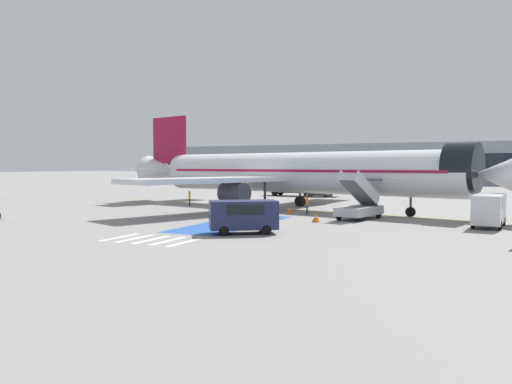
# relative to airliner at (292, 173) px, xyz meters

# --- Properties ---
(ground_plane) EXTENTS (600.00, 600.00, 0.00)m
(ground_plane) POSITION_rel_airliner_xyz_m (0.34, 0.60, -3.72)
(ground_plane) COLOR gray
(apron_leadline_yellow) EXTENTS (75.79, 18.44, 0.01)m
(apron_leadline_yellow) POSITION_rel_airliner_xyz_m (0.58, -0.14, -3.72)
(apron_leadline_yellow) COLOR gold
(apron_leadline_yellow) RESTS_ON ground_plane
(apron_stand_patch_blue) EXTENTS (4.56, 13.34, 0.01)m
(apron_stand_patch_blue) POSITION_rel_airliner_xyz_m (0.58, -13.96, -3.72)
(apron_stand_patch_blue) COLOR #2856A8
(apron_stand_patch_blue) RESTS_ON ground_plane
(apron_walkway_bar_0) EXTENTS (0.44, 3.60, 0.01)m
(apron_walkway_bar_0) POSITION_rel_airliner_xyz_m (-2.42, -23.40, -3.72)
(apron_walkway_bar_0) COLOR silver
(apron_walkway_bar_0) RESTS_ON ground_plane
(apron_walkway_bar_1) EXTENTS (0.44, 3.60, 0.01)m
(apron_walkway_bar_1) POSITION_rel_airliner_xyz_m (-1.22, -23.40, -3.72)
(apron_walkway_bar_1) COLOR silver
(apron_walkway_bar_1) RESTS_ON ground_plane
(apron_walkway_bar_2) EXTENTS (0.44, 3.60, 0.01)m
(apron_walkway_bar_2) POSITION_rel_airliner_xyz_m (-0.02, -23.40, -3.72)
(apron_walkway_bar_2) COLOR silver
(apron_walkway_bar_2) RESTS_ON ground_plane
(apron_walkway_bar_3) EXTENTS (0.44, 3.60, 0.01)m
(apron_walkway_bar_3) POSITION_rel_airliner_xyz_m (1.18, -23.40, -3.72)
(apron_walkway_bar_3) COLOR silver
(apron_walkway_bar_3) RESTS_ON ground_plane
(apron_walkway_bar_4) EXTENTS (0.44, 3.60, 0.01)m
(apron_walkway_bar_4) POSITION_rel_airliner_xyz_m (2.38, -23.40, -3.72)
(apron_walkway_bar_4) COLOR silver
(apron_walkway_bar_4) RESTS_ON ground_plane
(airliner) EXTENTS (44.21, 35.11, 10.48)m
(airliner) POSITION_rel_airliner_xyz_m (0.00, 0.00, 0.00)
(airliner) COLOR silver
(airliner) RESTS_ON ground_plane
(boarding_stairs_forward) EXTENTS (3.26, 5.54, 4.09)m
(boarding_stairs_forward) POSITION_rel_airliner_xyz_m (8.57, -6.79, -2.72)
(boarding_stairs_forward) COLOR #ADB2BA
(boarding_stairs_forward) RESTS_ON ground_plane
(fuel_tanker) EXTENTS (10.86, 2.88, 3.52)m
(fuel_tanker) POSITION_rel_airliner_xyz_m (-6.18, 21.01, -1.94)
(fuel_tanker) COLOR #38383D
(fuel_tanker) RESTS_ON ground_plane
(service_van_0) EXTENTS (4.73, 4.09, 2.16)m
(service_van_0) POSITION_rel_airliner_xyz_m (3.78, -18.70, -2.43)
(service_van_0) COLOR #1E234C
(service_van_0) RESTS_ON ground_plane
(service_van_2) EXTENTS (2.34, 5.17, 2.35)m
(service_van_2) POSITION_rel_airliner_xyz_m (18.27, -8.12, -2.33)
(service_van_2) COLOR silver
(service_van_2) RESTS_ON ground_plane
(ground_crew_0) EXTENTS (0.33, 0.47, 1.60)m
(ground_crew_0) POSITION_rel_airliner_xyz_m (-5.24, -1.81, -2.81)
(ground_crew_0) COLOR #191E38
(ground_crew_0) RESTS_ON ground_plane
(ground_crew_1) EXTENTS (0.36, 0.48, 1.86)m
(ground_crew_1) POSITION_rel_airliner_xyz_m (3.36, -4.94, -2.64)
(ground_crew_1) COLOR #2D2D33
(ground_crew_1) RESTS_ON ground_plane
(ground_crew_2) EXTENTS (0.41, 0.49, 1.64)m
(ground_crew_2) POSITION_rel_airliner_xyz_m (-11.62, -1.08, -2.79)
(ground_crew_2) COLOR #2D2D33
(ground_crew_2) RESTS_ON ground_plane
(traffic_cone_0) EXTENTS (0.59, 0.59, 0.66)m
(traffic_cone_0) POSITION_rel_airliner_xyz_m (1.49, -4.35, -3.39)
(traffic_cone_0) COLOR orange
(traffic_cone_0) RESTS_ON ground_plane
(traffic_cone_1) EXTENTS (0.63, 0.63, 0.70)m
(traffic_cone_1) POSITION_rel_airliner_xyz_m (5.97, -10.31, -3.37)
(traffic_cone_1) COLOR orange
(traffic_cone_1) RESTS_ON ground_plane
(traffic_cone_2) EXTENTS (0.48, 0.48, 0.54)m
(traffic_cone_2) POSITION_rel_airliner_xyz_m (-3.62, -6.11, -3.45)
(traffic_cone_2) COLOR orange
(traffic_cone_2) RESTS_ON ground_plane
(terminal_building) EXTENTS (121.55, 12.10, 9.98)m
(terminal_building) POSITION_rel_airliner_xyz_m (-10.35, 81.82, 1.27)
(terminal_building) COLOR #89939E
(terminal_building) RESTS_ON ground_plane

